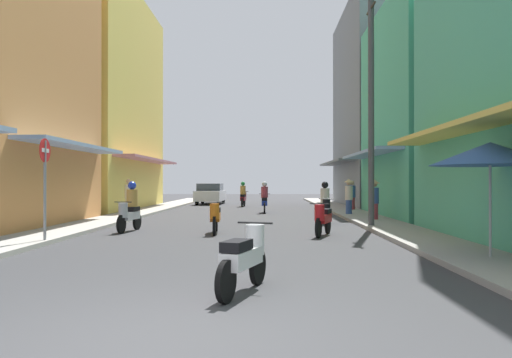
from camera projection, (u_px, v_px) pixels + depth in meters
The scene contains 21 objects.
ground_plane at pixel (241, 220), 20.78m from camera, with size 87.56×87.56×0.00m, color #38383A.
sidewalk_left at pixel (117, 218), 20.89m from camera, with size 1.72×47.80×0.12m, color #ADA89E.
sidewalk_right at pixel (367, 218), 20.66m from camera, with size 1.72×47.80×0.12m, color #9E9991.
building_left_far at pixel (89, 103), 28.43m from camera, with size 7.05×11.86×12.06m.
building_right_mid at pixel (449, 113), 21.93m from camera, with size 7.05×8.86×9.19m.
building_right_far at pixel (391, 108), 32.19m from camera, with size 7.05×10.82×12.63m.
motorbike_red at pixel (323, 219), 14.52m from camera, with size 0.76×1.74×0.96m.
motorbike_blue at pixel (265, 199), 25.35m from camera, with size 0.55×1.81×1.58m.
motorbike_white at pixel (244, 257), 7.10m from camera, with size 0.74×1.75×0.96m.
motorbike_maroon at pixel (243, 195), 31.84m from camera, with size 0.55×1.81×1.58m.
motorbike_black at pixel (325, 205), 18.82m from camera, with size 0.55×1.81×1.58m.
motorbike_silver at pixel (130, 209), 15.82m from camera, with size 0.55×1.81×1.58m.
motorbike_orange at pixel (215, 217), 15.19m from camera, with size 0.55×1.81×0.96m.
parked_car at pixel (210, 194), 35.13m from camera, with size 1.87×4.15×1.45m.
pedestrian_crossing at pixel (349, 195), 22.66m from camera, with size 0.44×0.44×1.70m.
pedestrian_foreground at pixel (352, 196), 26.32m from camera, with size 0.34×0.34×1.62m.
pedestrian_midway at pixel (374, 198), 19.41m from camera, with size 0.44×0.44×1.66m.
pedestrian_far at pixel (128, 197), 23.29m from camera, with size 0.34×0.34×1.70m.
vendor_umbrella at pixel (490, 154), 9.70m from camera, with size 2.29×2.29×2.33m.
utility_pole at pixel (371, 107), 16.80m from camera, with size 0.20×1.20×7.98m.
street_sign_no_entry at pixel (45, 176), 12.52m from camera, with size 0.07×0.60×2.65m.
Camera 1 is at (1.07, -4.87, 1.56)m, focal length 35.29 mm.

